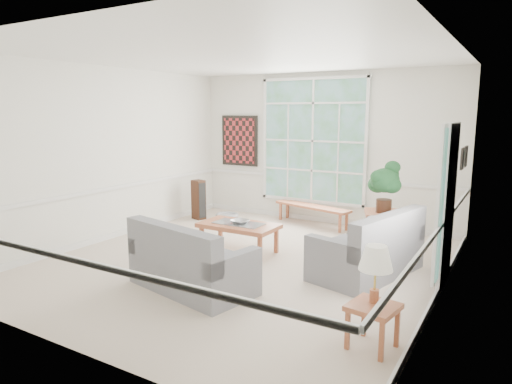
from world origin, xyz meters
TOP-DOWN VIEW (x-y plane):
  - floor at (0.00, 0.00)m, footprint 5.50×6.00m
  - ceiling at (0.00, 0.00)m, footprint 5.50×6.00m
  - wall_back at (0.00, 3.00)m, footprint 5.50×0.02m
  - wall_front at (0.00, -3.00)m, footprint 5.50×0.02m
  - wall_left at (-2.75, 0.00)m, footprint 0.02×6.00m
  - wall_right at (2.75, 0.00)m, footprint 0.02×6.00m
  - window_back at (-0.20, 2.96)m, footprint 2.30×0.08m
  - entry_door at (2.71, 0.60)m, footprint 0.08×0.90m
  - door_sidelight at (2.71, -0.03)m, footprint 0.08×0.26m
  - wall_art at (-1.95, 2.95)m, footprint 0.90×0.06m
  - wall_frame_near at (2.71, 1.75)m, footprint 0.04×0.26m
  - wall_frame_far at (2.71, 2.15)m, footprint 0.04×0.26m
  - loveseat_right at (1.73, 0.45)m, footprint 1.27×1.84m
  - loveseat_front at (-0.01, -1.20)m, footprint 1.75×1.14m
  - coffee_table at (-0.34, 0.40)m, footprint 1.25×0.68m
  - pewter_bowl at (-0.31, 0.39)m, footprint 0.39×0.39m
  - window_bench at (-0.05, 2.65)m, footprint 1.69×0.72m
  - end_table at (1.64, 1.72)m, footprint 0.81×0.81m
  - houseplant at (1.62, 1.66)m, footprint 0.70×0.70m
  - side_table at (2.40, -1.52)m, footprint 0.49×0.49m
  - table_lamp at (2.38, -1.45)m, footprint 0.39×0.39m
  - pet_bed at (-1.74, 2.12)m, footprint 0.55×0.55m
  - floor_speaker at (-2.31, 1.91)m, footprint 0.30×0.27m
  - cat at (1.79, 1.05)m, footprint 0.38×0.33m

SIDE VIEW (x-z plane):
  - floor at x=0.00m, z-range -0.01..0.00m
  - pet_bed at x=-1.74m, z-range 0.00..0.14m
  - window_bench at x=-0.05m, z-range 0.00..0.39m
  - side_table at x=2.40m, z-range 0.00..0.44m
  - coffee_table at x=-0.34m, z-range 0.00..0.47m
  - end_table at x=1.64m, z-range 0.00..0.63m
  - floor_speaker at x=-2.31m, z-range 0.00..0.83m
  - loveseat_front at x=-0.01m, z-range 0.00..0.88m
  - loveseat_right at x=1.73m, z-range 0.00..0.91m
  - pewter_bowl at x=-0.31m, z-range 0.47..0.55m
  - cat at x=1.79m, z-range 0.46..0.62m
  - table_lamp at x=2.38m, z-range 0.44..0.99m
  - entry_door at x=2.71m, z-range 0.00..2.10m
  - houseplant at x=1.62m, z-range 0.63..1.48m
  - door_sidelight at x=2.71m, z-range 0.20..2.10m
  - wall_back at x=0.00m, z-range 0.00..3.00m
  - wall_front at x=0.00m, z-range 0.00..3.00m
  - wall_left at x=-2.75m, z-range 0.00..3.00m
  - wall_right at x=2.75m, z-range 0.00..3.00m
  - wall_frame_near at x=2.71m, z-range 1.39..1.71m
  - wall_frame_far at x=2.71m, z-range 1.39..1.71m
  - wall_art at x=-1.95m, z-range 1.05..2.15m
  - window_back at x=-0.20m, z-range 0.45..2.85m
  - ceiling at x=0.00m, z-range 2.99..3.01m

